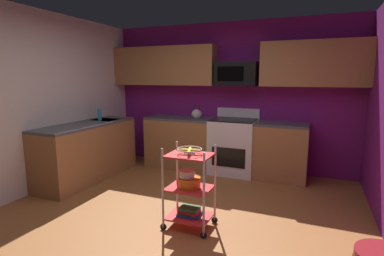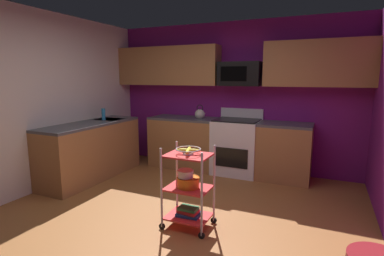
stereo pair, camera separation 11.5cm
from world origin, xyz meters
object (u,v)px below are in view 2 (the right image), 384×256
(book_stack, at_px, (188,212))
(microwave, at_px, (240,74))
(mixing_bowl_large, at_px, (188,182))
(mixing_bowl_small, at_px, (186,173))
(rolling_cart, at_px, (188,188))
(fruit_bowl, at_px, (188,150))
(oven_range, at_px, (237,146))
(kettle, at_px, (200,114))
(dish_soap_bottle, at_px, (103,114))

(book_stack, bearing_deg, microwave, 91.31)
(microwave, height_order, mixing_bowl_large, microwave)
(mixing_bowl_small, bearing_deg, rolling_cart, 27.79)
(fruit_bowl, bearing_deg, mixing_bowl_small, -152.21)
(rolling_cart, xyz_separation_m, mixing_bowl_large, (-0.00, -0.00, 0.07))
(rolling_cart, height_order, mixing_bowl_large, rolling_cart)
(book_stack, bearing_deg, fruit_bowl, -172.87)
(oven_range, xyz_separation_m, kettle, (-0.69, -0.00, 0.52))
(microwave, relative_size, mixing_bowl_large, 2.78)
(mixing_bowl_large, height_order, dish_soap_bottle, dish_soap_bottle)
(book_stack, xyz_separation_m, kettle, (-0.74, 2.07, 0.82))
(microwave, relative_size, rolling_cart, 0.77)
(microwave, xyz_separation_m, kettle, (-0.69, -0.11, -0.70))
(oven_range, xyz_separation_m, mixing_bowl_small, (0.02, -2.08, 0.14))
(book_stack, bearing_deg, mixing_bowl_large, -180.00)
(oven_range, xyz_separation_m, fruit_bowl, (0.05, -2.07, 0.40))
(oven_range, relative_size, fruit_bowl, 4.04)
(oven_range, distance_m, rolling_cart, 2.07)
(microwave, distance_m, mixing_bowl_large, 2.47)
(oven_range, distance_m, mixing_bowl_small, 2.09)
(mixing_bowl_large, bearing_deg, oven_range, 91.32)
(oven_range, bearing_deg, book_stack, -88.64)
(fruit_bowl, height_order, mixing_bowl_large, fruit_bowl)
(mixing_bowl_large, xyz_separation_m, dish_soap_bottle, (-2.15, 1.18, 0.50))
(mixing_bowl_large, distance_m, book_stack, 0.35)
(fruit_bowl, height_order, dish_soap_bottle, dish_soap_bottle)
(kettle, bearing_deg, fruit_bowl, -70.39)
(fruit_bowl, bearing_deg, mixing_bowl_large, 180.00)
(oven_range, height_order, microwave, microwave)
(microwave, bearing_deg, mixing_bowl_large, -88.73)
(fruit_bowl, xyz_separation_m, mixing_bowl_small, (-0.03, -0.01, -0.26))
(microwave, distance_m, kettle, 0.99)
(dish_soap_bottle, bearing_deg, mixing_bowl_small, -29.35)
(kettle, height_order, dish_soap_bottle, kettle)
(fruit_bowl, distance_m, mixing_bowl_large, 0.36)
(mixing_bowl_small, height_order, kettle, kettle)
(oven_range, bearing_deg, fruit_bowl, -88.64)
(rolling_cart, height_order, book_stack, rolling_cart)
(dish_soap_bottle, bearing_deg, kettle, 31.95)
(book_stack, bearing_deg, rolling_cart, 7.13)
(oven_range, xyz_separation_m, book_stack, (0.05, -2.07, -0.30))
(rolling_cart, xyz_separation_m, book_stack, (-0.00, -0.00, -0.28))
(microwave, relative_size, mixing_bowl_small, 3.85)
(rolling_cart, relative_size, book_stack, 3.45)
(kettle, relative_size, dish_soap_bottle, 1.32)
(mixing_bowl_small, xyz_separation_m, book_stack, (0.03, 0.01, -0.44))
(mixing_bowl_small, bearing_deg, book_stack, 27.79)
(rolling_cart, height_order, dish_soap_bottle, dish_soap_bottle)
(oven_range, xyz_separation_m, rolling_cart, (0.05, -2.07, -0.03))
(oven_range, xyz_separation_m, microwave, (-0.00, 0.10, 1.22))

